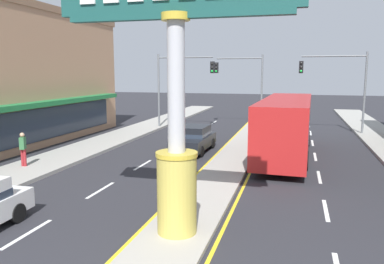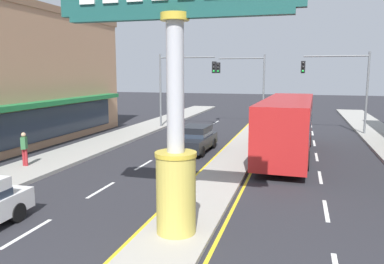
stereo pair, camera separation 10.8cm
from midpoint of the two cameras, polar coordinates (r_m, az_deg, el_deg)
The scene contains 10 objects.
median_strip at distance 22.97m, azimuth 6.85°, elevation -2.87°, with size 2.04×52.00×0.14m, color #A39E93.
sidewalk_left at distance 24.18m, azimuth -15.79°, elevation -2.50°, with size 2.97×60.00×0.18m, color #9E9B93.
lane_markings at distance 21.68m, azimuth 6.32°, elevation -3.74°, with size 8.78×52.00×0.01m.
district_sign at distance 10.58m, azimuth -2.65°, elevation 5.87°, with size 6.75×1.19×7.67m.
traffic_light_left_side at distance 31.82m, azimuth -2.10°, elevation 8.02°, with size 4.86×0.46×6.20m.
traffic_light_right_side at distance 30.99m, azimuth 21.05°, elevation 7.42°, with size 4.86×0.46×6.20m.
traffic_light_median_far at distance 33.89m, azimuth 7.70°, elevation 7.91°, with size 4.20×0.46×6.20m.
sedan_far_right_lane at distance 22.99m, azimuth 0.15°, elevation -0.97°, with size 1.92×4.34×1.53m.
bus_near_left_lane at distance 22.14m, azimuth 13.67°, elevation 1.23°, with size 2.92×11.28×3.26m.
pedestrian_near_kerb at distance 20.40m, azimuth -23.92°, elevation -2.08°, with size 0.36×0.45×1.65m.
Camera 1 is at (3.20, -4.27, 4.72)m, focal length 35.96 mm.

